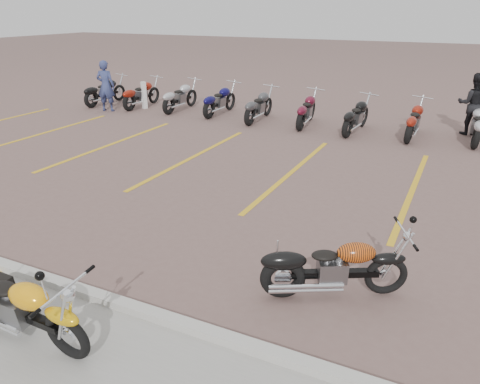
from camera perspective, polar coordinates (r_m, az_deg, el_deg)
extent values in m
plane|color=brown|center=(7.72, -4.03, -6.38)|extent=(100.00, 100.00, 0.00)
cube|color=#ADAAA3|center=(6.30, -13.41, -13.46)|extent=(60.00, 0.18, 0.12)
torus|color=black|center=(5.62, -19.95, -16.13)|extent=(0.61, 0.12, 0.61)
cube|color=black|center=(6.07, -24.81, -13.19)|extent=(1.21, 0.15, 0.09)
cube|color=slate|center=(6.08, -25.18, -12.60)|extent=(0.40, 0.29, 0.32)
ellipsoid|color=#F09E0C|center=(5.71, -23.69, -11.29)|extent=(0.55, 0.31, 0.28)
ellipsoid|color=black|center=(6.04, -26.27, -10.29)|extent=(0.37, 0.25, 0.11)
torus|color=black|center=(6.61, 17.28, -9.77)|extent=(0.55, 0.36, 0.58)
torus|color=black|center=(6.30, 5.21, -10.43)|extent=(0.61, 0.42, 0.61)
cube|color=black|center=(6.39, 11.43, -9.74)|extent=(1.06, 0.64, 0.09)
cube|color=slate|center=(6.36, 11.07, -9.35)|extent=(0.45, 0.41, 0.30)
ellipsoid|color=black|center=(6.30, 13.86, -7.13)|extent=(0.59, 0.49, 0.27)
ellipsoid|color=black|center=(6.22, 10.18, -7.59)|extent=(0.41, 0.37, 0.11)
imported|color=navy|center=(18.16, -16.05, 12.32)|extent=(0.76, 0.60, 1.83)
imported|color=black|center=(15.75, 26.56, 9.56)|extent=(0.91, 0.72, 1.83)
cube|color=white|center=(18.35, -11.62, 11.48)|extent=(0.20, 0.20, 1.00)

